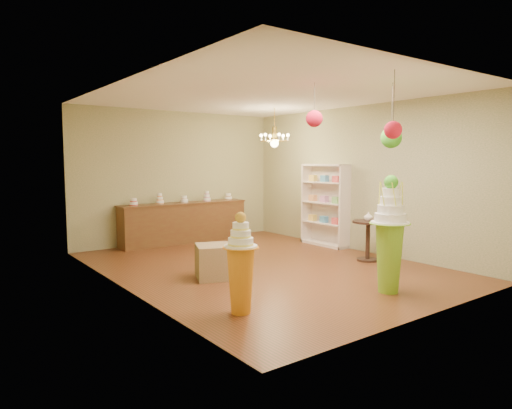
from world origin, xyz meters
TOP-DOWN VIEW (x-y plane):
  - floor at (0.00, 0.00)m, footprint 6.50×6.50m
  - ceiling at (0.00, 0.00)m, footprint 6.50×6.50m
  - wall_back at (0.00, 3.25)m, footprint 5.00×0.04m
  - wall_front at (0.00, -3.25)m, footprint 5.00×0.04m
  - wall_left at (-2.50, 0.00)m, footprint 0.04×6.50m
  - wall_right at (2.50, 0.00)m, footprint 0.04×6.50m
  - pedestal_green at (0.47, -2.34)m, footprint 0.56×0.56m
  - pedestal_orange at (-1.73, -1.81)m, footprint 0.48×0.48m
  - burlap_riser at (-1.10, -0.18)m, footprint 0.77×0.77m
  - sideboard at (0.00, 2.97)m, footprint 3.04×0.54m
  - shelving_unit at (2.34, 0.80)m, footprint 0.33×1.20m
  - round_table at (1.86, -0.81)m, footprint 0.66×0.66m
  - vase at (1.86, -0.81)m, footprint 0.21×0.21m
  - pom_red_left at (-0.19, -1.46)m, footprint 0.24×0.24m
  - pom_green_mid at (0.75, -2.11)m, footprint 0.31×0.31m
  - pom_red_right at (-0.06, -2.74)m, footprint 0.22×0.22m
  - chandelier at (1.36, 1.38)m, footprint 0.78×0.78m

SIDE VIEW (x-z plane):
  - floor at x=0.00m, z-range 0.00..0.00m
  - burlap_riser at x=-1.10m, z-range 0.00..0.54m
  - sideboard at x=0.00m, z-range -0.10..1.06m
  - round_table at x=1.86m, z-range 0.11..0.87m
  - pedestal_orange at x=-1.73m, z-range -0.10..1.16m
  - pedestal_green at x=0.47m, z-range -0.12..1.56m
  - vase at x=1.86m, z-range 0.76..0.92m
  - shelving_unit at x=2.34m, z-range 0.00..1.80m
  - wall_back at x=0.00m, z-range 0.00..3.00m
  - wall_front at x=0.00m, z-range 0.00..3.00m
  - wall_left at x=-2.50m, z-range 0.00..3.00m
  - wall_right at x=2.50m, z-range 0.00..3.00m
  - pom_green_mid at x=0.75m, z-range 1.74..2.68m
  - pom_red_right at x=-0.06m, z-range 1.83..2.69m
  - chandelier at x=1.36m, z-range 1.88..2.73m
  - pom_red_left at x=-0.19m, z-range 2.17..2.80m
  - ceiling at x=0.00m, z-range 3.00..3.00m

